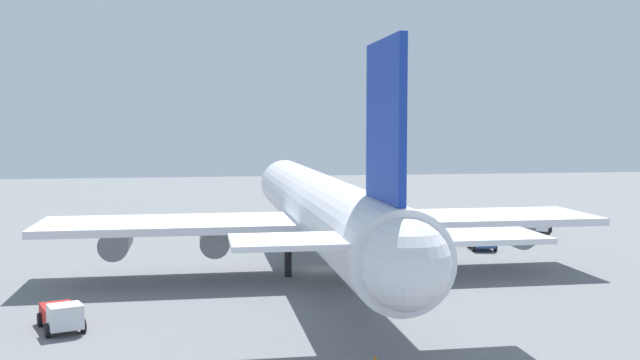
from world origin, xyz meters
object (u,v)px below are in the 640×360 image
cargo_airplane (320,209)px  safety_cone_nose (266,226)px  pushback_tractor (366,216)px  cargo_loader (481,239)px  cargo_container_fore (523,235)px  catering_truck (62,315)px  fuel_truck (542,224)px

cargo_airplane → safety_cone_nose: (30.45, 2.61, -5.81)m
pushback_tractor → cargo_loader: bearing=-159.9°
cargo_airplane → cargo_container_fore: bearing=-65.4°
catering_truck → cargo_container_fore: catering_truck is taller
safety_cone_nose → pushback_tractor: bearing=-83.9°
fuel_truck → cargo_loader: (-11.28, 13.04, 0.02)m
cargo_loader → cargo_container_fore: (3.55, -6.87, -0.26)m
fuel_truck → safety_cone_nose: 37.63m
catering_truck → cargo_container_fore: size_ratio=1.71×
pushback_tractor → cargo_container_fore: bearing=-141.9°
safety_cone_nose → fuel_truck: bearing=-105.7°
pushback_tractor → cargo_container_fore: pushback_tractor is taller
cargo_container_fore → cargo_airplane: bearing=114.6°
fuel_truck → cargo_container_fore: 9.90m
pushback_tractor → cargo_container_fore: 24.78m
cargo_airplane → catering_truck: cargo_airplane is taller
cargo_loader → cargo_container_fore: bearing=-62.7°
catering_truck → safety_cone_nose: size_ratio=8.27×
cargo_airplane → fuel_truck: 39.56m
cargo_airplane → safety_cone_nose: bearing=4.9°
safety_cone_nose → cargo_airplane: bearing=-175.1°
fuel_truck → safety_cone_nose: size_ratio=6.14×
safety_cone_nose → catering_truck: bearing=158.8°
pushback_tractor → cargo_container_fore: size_ratio=1.67×
fuel_truck → cargo_loader: 17.24m
fuel_truck → catering_truck: bearing=125.1°
fuel_truck → cargo_container_fore: size_ratio=1.27×
pushback_tractor → safety_cone_nose: pushback_tractor is taller
catering_truck → safety_cone_nose: 52.58m
cargo_container_fore → safety_cone_nose: 34.99m
cargo_airplane → cargo_loader: bearing=-66.4°
pushback_tractor → safety_cone_nose: (-1.57, 14.74, -0.81)m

